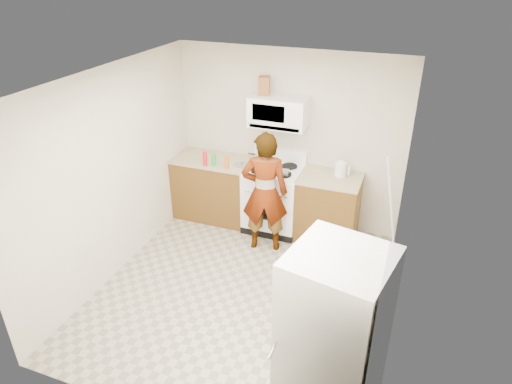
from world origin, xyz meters
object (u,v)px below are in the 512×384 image
at_px(fridge, 332,345).
at_px(gas_range, 274,197).
at_px(microwave, 278,112).
at_px(saucepan, 263,158).
at_px(kettle, 341,169).
at_px(person, 265,193).

bearing_deg(fridge, gas_range, 128.45).
height_order(gas_range, microwave, microwave).
bearing_deg(saucepan, fridge, -60.86).
relative_size(gas_range, fridge, 0.66).
bearing_deg(kettle, person, -158.46).
bearing_deg(kettle, saucepan, 163.59).
height_order(gas_range, person, person).
distance_m(microwave, person, 1.09).
bearing_deg(fridge, person, 132.64).
height_order(fridge, saucepan, fridge).
relative_size(gas_range, saucepan, 5.82).
bearing_deg(kettle, fridge, -94.14).
xyz_separation_m(microwave, kettle, (0.89, -0.04, -0.67)).
xyz_separation_m(gas_range, kettle, (0.89, 0.09, 0.54)).
relative_size(kettle, saucepan, 0.98).
bearing_deg(kettle, gas_range, 171.58).
height_order(person, fridge, fridge).
bearing_deg(kettle, microwave, 163.40).
xyz_separation_m(gas_range, saucepan, (-0.22, 0.13, 0.52)).
distance_m(gas_range, microwave, 1.22).
height_order(microwave, fridge, microwave).
height_order(gas_range, kettle, gas_range).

